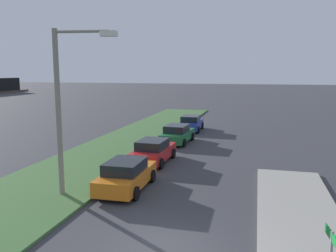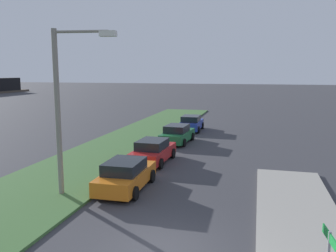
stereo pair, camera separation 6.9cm
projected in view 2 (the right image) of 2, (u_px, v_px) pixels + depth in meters
name	position (u px, v px, depth m)	size (l,w,h in m)	color
ground	(162.00, 250.00, 11.23)	(300.00, 300.00, 0.00)	#38383D
grass_median	(95.00, 159.00, 22.57)	(60.00, 6.00, 0.12)	#3D6633
parked_car_orange	(126.00, 175.00, 16.92)	(4.32, 2.07, 1.47)	orange
parked_car_red	(153.00, 151.00, 21.95)	(4.36, 2.13, 1.47)	red
parked_car_green	(177.00, 134.00, 27.94)	(4.40, 2.21, 1.47)	#1E6B38
parked_car_blue	(191.00, 123.00, 33.73)	(4.33, 2.07, 1.47)	#23389E
streetlight	(65.00, 101.00, 15.47)	(0.65, 2.87, 7.50)	gray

